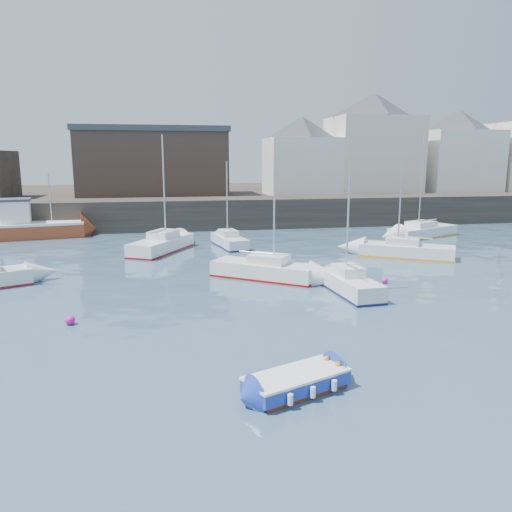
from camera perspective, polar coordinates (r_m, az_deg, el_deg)
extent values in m
plane|color=#2D4760|center=(18.09, 7.25, -12.01)|extent=(220.00, 220.00, 0.00)
cube|color=#28231E|center=(51.36, -4.80, 4.91)|extent=(90.00, 5.00, 3.00)
cube|color=#28231E|center=(69.22, -6.37, 6.42)|extent=(90.00, 32.00, 2.80)
cube|color=beige|center=(63.07, 13.14, 11.10)|extent=(10.00, 8.00, 9.00)
pyramid|color=#3A3D44|center=(63.36, 13.39, 16.44)|extent=(13.36, 13.36, 2.80)
cube|color=white|center=(67.80, 21.96, 9.95)|extent=(9.00, 7.00, 7.50)
pyramid|color=#3A3D44|center=(67.94, 22.27, 14.14)|extent=(11.88, 11.88, 2.45)
cube|color=white|center=(59.56, 5.21, 10.15)|extent=(8.00, 7.00, 6.50)
pyramid|color=#3A3D44|center=(59.65, 5.28, 14.45)|extent=(11.14, 11.14, 2.45)
cube|color=#3D2D26|center=(58.80, -11.63, 10.20)|extent=(16.00, 10.00, 7.00)
cube|color=#3A3D44|center=(58.87, -11.78, 13.90)|extent=(16.40, 10.40, 0.60)
cube|color=#943A1C|center=(15.95, 4.64, -14.98)|extent=(3.20, 2.24, 0.15)
cube|color=#1E3AAF|center=(15.84, 4.65, -14.09)|extent=(3.51, 2.49, 0.41)
cube|color=white|center=(15.73, 4.67, -13.30)|extent=(3.58, 2.54, 0.07)
cube|color=white|center=(15.81, 4.66, -13.87)|extent=(2.75, 1.87, 0.37)
cube|color=tan|center=(15.77, 4.66, -13.57)|extent=(0.58, 0.98, 0.06)
cylinder|color=white|center=(15.99, 0.45, -13.89)|extent=(0.17, 0.17, 0.32)
cylinder|color=white|center=(14.83, 3.94, -16.04)|extent=(0.17, 0.17, 0.32)
cylinder|color=white|center=(16.42, 2.93, -13.21)|extent=(0.17, 0.17, 0.32)
cylinder|color=white|center=(15.29, 6.52, -15.20)|extent=(0.17, 0.17, 0.32)
cylinder|color=white|center=(16.88, 5.27, -12.54)|extent=(0.17, 0.17, 0.32)
cylinder|color=white|center=(15.78, 8.92, -14.39)|extent=(0.17, 0.17, 0.32)
cube|color=#943A1C|center=(49.08, -24.11, 2.61)|extent=(9.03, 4.65, 1.18)
cube|color=white|center=(48.99, -24.17, 3.41)|extent=(9.03, 4.65, 0.22)
cube|color=white|center=(48.98, -25.78, 4.55)|extent=(2.70, 2.52, 1.94)
cube|color=#3A3D44|center=(48.89, -25.89, 5.80)|extent=(2.95, 2.77, 0.22)
cylinder|color=silver|center=(48.70, -22.49, 6.18)|extent=(0.11, 0.11, 4.30)
cube|color=white|center=(29.76, 0.92, -1.67)|extent=(6.27, 5.37, 0.95)
cube|color=#920907|center=(29.86, 0.92, -2.43)|extent=(6.33, 5.43, 0.13)
cube|color=white|center=(29.48, 1.48, -0.33)|extent=(2.67, 2.53, 0.53)
cylinder|color=silver|center=(28.86, 2.09, 6.16)|extent=(0.11, 0.11, 7.25)
cube|color=white|center=(26.99, 10.67, -3.24)|extent=(2.02, 5.21, 0.92)
cube|color=#101840|center=(27.09, 10.64, -4.06)|extent=(2.04, 5.26, 0.12)
cube|color=white|center=(27.05, 10.50, -1.65)|extent=(1.36, 1.87, 0.51)
cylinder|color=silver|center=(26.82, 10.46, 4.05)|extent=(0.10, 0.10, 5.86)
cube|color=white|center=(37.70, 16.85, 0.56)|extent=(6.64, 5.25, 0.90)
cube|color=orange|center=(37.77, 16.81, -0.02)|extent=(6.71, 5.31, 0.12)
cube|color=white|center=(37.60, 16.41, 1.65)|extent=(2.77, 2.55, 0.50)
cylinder|color=silver|center=(37.24, 16.21, 7.01)|extent=(0.10, 0.10, 7.51)
cube|color=white|center=(40.44, -3.06, 1.69)|extent=(2.54, 5.39, 0.85)
cube|color=#0B1638|center=(40.50, -3.05, 1.17)|extent=(2.56, 5.45, 0.11)
cube|color=white|center=(40.58, -3.18, 2.66)|extent=(1.54, 2.00, 0.47)
cylinder|color=silver|center=(40.51, -3.33, 6.55)|extent=(0.09, 0.09, 5.96)
cube|color=white|center=(47.91, 18.55, 2.66)|extent=(7.46, 5.02, 0.92)
cube|color=yellow|center=(47.97, 18.52, 2.19)|extent=(7.54, 5.07, 0.12)
cube|color=white|center=(47.54, 18.35, 3.48)|extent=(2.99, 2.59, 0.51)
cylinder|color=silver|center=(46.92, 18.37, 8.12)|extent=(0.10, 0.10, 8.22)
cube|color=white|center=(38.87, -10.74, 1.24)|extent=(5.21, 6.96, 1.01)
cube|color=maroon|center=(38.94, -10.72, 0.60)|extent=(5.26, 7.03, 0.14)
cube|color=white|center=(39.03, -10.54, 2.46)|extent=(2.58, 2.86, 0.56)
cylinder|color=silver|center=(38.95, -10.49, 7.79)|extent=(0.11, 0.11, 7.78)
sphere|color=#DD1A91|center=(23.21, -20.45, -7.35)|extent=(0.43, 0.43, 0.43)
sphere|color=#DD1A91|center=(29.63, 14.50, -3.03)|extent=(0.36, 0.36, 0.36)
sphere|color=#DD1A91|center=(30.80, -4.59, -2.16)|extent=(0.41, 0.41, 0.41)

